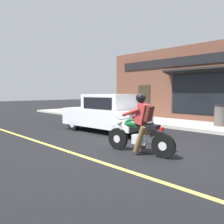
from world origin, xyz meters
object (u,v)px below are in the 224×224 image
at_px(motorcycle_with_rider, 140,129).
at_px(trash_bin, 220,115).
at_px(car_hatchback, 106,113).
at_px(traffic_cone, 107,111).

xyz_separation_m(motorcycle_with_rider, trash_bin, (5.73, -0.17, -0.04)).
relative_size(motorcycle_with_rider, car_hatchback, 0.52).
height_order(car_hatchback, trash_bin, car_hatchback).
bearing_deg(motorcycle_with_rider, traffic_cone, 51.77).
xyz_separation_m(car_hatchback, trash_bin, (4.02, -3.23, -0.13)).
bearing_deg(car_hatchback, trash_bin, -38.72).
bearing_deg(trash_bin, traffic_cone, 95.77).
bearing_deg(traffic_cone, car_hatchback, -134.82).
distance_m(car_hatchback, trash_bin, 5.16).
height_order(motorcycle_with_rider, traffic_cone, motorcycle_with_rider).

